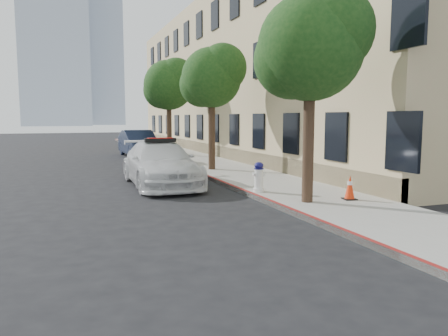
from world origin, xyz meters
The scene contains 14 objects.
ground centered at (0.00, 0.00, 0.00)m, with size 120.00×120.00×0.00m, color black.
sidewalk centered at (3.60, 10.00, 0.07)m, with size 3.20×50.00×0.15m, color gray.
curb_strip centered at (2.06, 10.00, 0.07)m, with size 0.12×50.00×0.15m, color maroon.
building centered at (9.20, 15.00, 5.00)m, with size 8.00×36.00×10.00m, color tan.
tower_left centered at (-4.00, 120.00, 30.00)m, with size 18.00×14.00×60.00m, color #9EA8B7.
tower_right centered at (9.00, 135.00, 22.00)m, with size 14.00×14.00×44.00m, color #9EA8B7.
tree_near centered at (2.93, -2.01, 4.27)m, with size 2.92×2.82×5.62m.
tree_mid centered at (2.93, 5.99, 4.16)m, with size 2.77×2.64×5.43m.
tree_far centered at (2.93, 13.99, 4.39)m, with size 3.10×3.00×5.81m.
police_car centered at (-0.02, 3.11, 0.78)m, with size 2.22×5.40×1.71m.
parked_car_mid centered at (1.20, 9.61, 0.72)m, with size 1.70×4.23×1.44m, color #212329.
parked_car_far centered at (1.20, 15.07, 0.82)m, with size 1.73×4.96×1.63m, color #141D34.
fire_hydrant centered at (2.35, -0.07, 0.60)m, with size 0.38×0.35×0.92m.
traffic_cone centered at (4.19, -2.13, 0.49)m, with size 0.42×0.42×0.68m.
Camera 1 is at (-3.31, -12.15, 2.44)m, focal length 35.00 mm.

